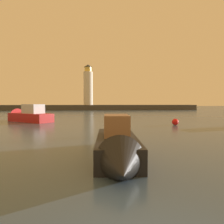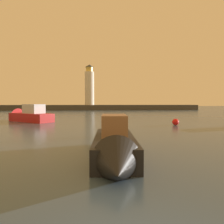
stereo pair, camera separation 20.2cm
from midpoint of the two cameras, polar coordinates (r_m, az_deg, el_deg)
name	(u,v)px [view 1 (the left image)]	position (r m, az deg, el deg)	size (l,w,h in m)	color
ground_plane	(99,117)	(36.90, -3.98, -1.36)	(220.00, 220.00, 0.00)	#384C60
breakwater	(96,107)	(71.53, -4.63, 1.30)	(71.02, 6.60, 1.75)	#423F3D
lighthouse	(88,86)	(71.76, -6.84, 7.35)	(3.22, 3.22, 14.15)	silver
motorboat_0	(25,116)	(30.74, -23.50, -0.93)	(8.22, 7.18, 2.88)	#B21E1E
motorboat_2	(118,148)	(9.01, 0.97, -10.02)	(2.33, 7.15, 2.38)	black
mooring_buoy	(175,122)	(24.30, 17.22, -2.71)	(0.75, 0.75, 0.75)	red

